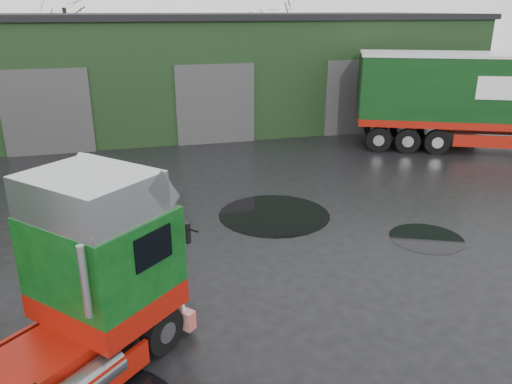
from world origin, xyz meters
TOP-DOWN VIEW (x-y plane):
  - ground at (0.00, 0.00)m, footprint 100.00×100.00m
  - warehouse at (2.00, 20.00)m, footprint 32.40×12.40m
  - hero_tractor at (-4.50, -3.00)m, footprint 6.30×6.09m
  - lorry_right at (15.06, 9.00)m, footprint 17.38×10.09m
  - tree_back_a at (-6.00, 30.00)m, footprint 4.40×4.40m
  - tree_back_b at (10.00, 30.00)m, footprint 4.40×4.40m
  - puddle_1 at (5.96, 0.97)m, footprint 2.22×2.22m
  - puddle_4 at (2.04, 3.96)m, footprint 3.77×3.77m

SIDE VIEW (x-z plane):
  - ground at x=0.00m, z-range 0.00..0.00m
  - puddle_1 at x=5.96m, z-range 0.00..0.01m
  - puddle_4 at x=2.04m, z-range 0.00..0.01m
  - hero_tractor at x=-4.50m, z-range 0.00..3.82m
  - lorry_right at x=15.06m, z-range 0.00..4.65m
  - warehouse at x=2.00m, z-range 0.01..6.31m
  - tree_back_b at x=10.00m, z-range 0.00..7.50m
  - tree_back_a at x=-6.00m, z-range 0.00..9.50m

